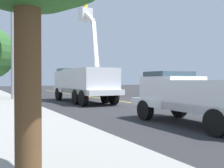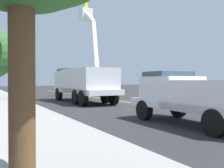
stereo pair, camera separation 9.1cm
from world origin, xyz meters
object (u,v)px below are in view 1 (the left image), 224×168
(traffic_cone_mid_front, at_px, (88,95))
(utility_bucket_truck, at_px, (83,81))
(traffic_signal_mast, at_px, (15,20))
(passing_minivan, at_px, (104,86))
(service_pickup_truck, at_px, (195,95))

(traffic_cone_mid_front, bearing_deg, utility_bucket_truck, 148.37)
(traffic_cone_mid_front, relative_size, traffic_signal_mast, 0.08)
(utility_bucket_truck, xyz_separation_m, passing_minivan, (7.70, -6.21, -0.66))
(passing_minivan, relative_size, traffic_cone_mid_front, 7.03)
(service_pickup_truck, xyz_separation_m, passing_minivan, (19.23, -6.93, -0.15))
(passing_minivan, relative_size, traffic_signal_mast, 0.56)
(passing_minivan, xyz_separation_m, traffic_signal_mast, (-5.15, 10.69, 5.35))
(utility_bucket_truck, relative_size, passing_minivan, 1.70)
(service_pickup_truck, bearing_deg, utility_bucket_truck, -3.57)
(service_pickup_truck, distance_m, traffic_cone_mid_front, 15.35)
(service_pickup_truck, xyz_separation_m, traffic_signal_mast, (14.08, 3.76, 5.20))
(traffic_signal_mast, bearing_deg, utility_bucket_truck, -119.61)
(passing_minivan, xyz_separation_m, traffic_cone_mid_front, (-4.17, 4.04, -0.63))
(traffic_cone_mid_front, bearing_deg, passing_minivan, -44.05)
(utility_bucket_truck, distance_m, passing_minivan, 9.91)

